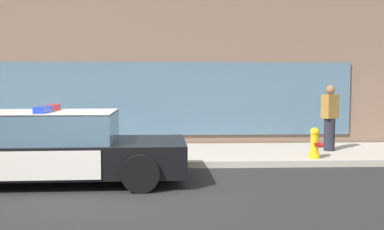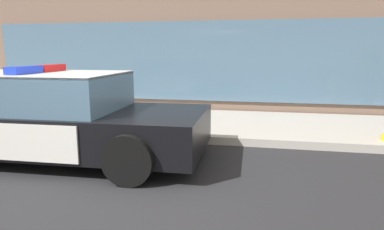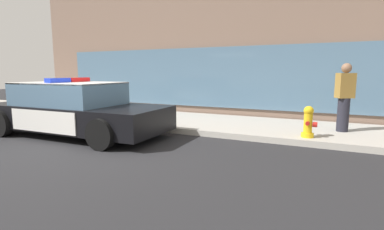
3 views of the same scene
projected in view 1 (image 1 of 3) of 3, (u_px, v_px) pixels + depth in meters
name	position (u px, v px, depth m)	size (l,w,h in m)	color
ground	(123.00, 193.00, 7.86)	(48.00, 48.00, 0.00)	#262628
sidewalk	(139.00, 155.00, 11.46)	(48.00, 2.97, 0.15)	#B2ADA3
storefront_building	(215.00, 19.00, 17.54)	(19.50, 9.67, 8.79)	#7A6051
police_cruiser	(56.00, 147.00, 8.65)	(4.95, 2.19, 1.49)	black
fire_hydrant	(315.00, 143.00, 10.49)	(0.34, 0.39, 0.73)	gold
pedestrian_on_sidewalk	(330.00, 118.00, 11.58)	(0.48, 0.42, 1.71)	#23232D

